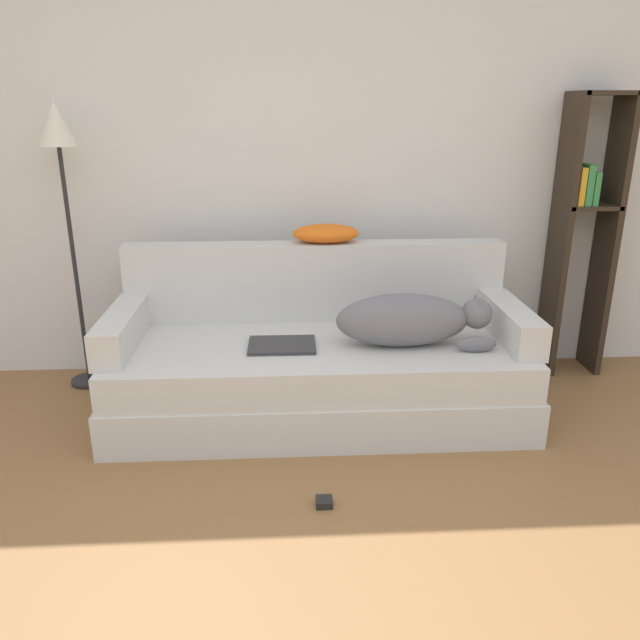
# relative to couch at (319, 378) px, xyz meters

# --- Properties ---
(wall_back) EXTENTS (6.82, 0.06, 2.70)m
(wall_back) POSITION_rel_couch_xyz_m (-0.11, 0.71, 1.14)
(wall_back) COLOR silver
(wall_back) RESTS_ON ground_plane
(couch) EXTENTS (2.15, 0.89, 0.42)m
(couch) POSITION_rel_couch_xyz_m (0.00, 0.00, 0.00)
(couch) COLOR silver
(couch) RESTS_ON ground_plane
(couch_backrest) EXTENTS (2.11, 0.15, 0.44)m
(couch_backrest) POSITION_rel_couch_xyz_m (0.00, 0.37, 0.43)
(couch_backrest) COLOR silver
(couch_backrest) RESTS_ON couch
(couch_arm_left) EXTENTS (0.15, 0.70, 0.18)m
(couch_arm_left) POSITION_rel_couch_xyz_m (-1.00, -0.01, 0.30)
(couch_arm_left) COLOR silver
(couch_arm_left) RESTS_ON couch
(couch_arm_right) EXTENTS (0.15, 0.70, 0.18)m
(couch_arm_right) POSITION_rel_couch_xyz_m (1.00, -0.01, 0.30)
(couch_arm_right) COLOR silver
(couch_arm_right) RESTS_ON couch
(dog) EXTENTS (0.79, 0.26, 0.27)m
(dog) POSITION_rel_couch_xyz_m (0.46, -0.08, 0.35)
(dog) COLOR slate
(dog) RESTS_ON couch
(laptop) EXTENTS (0.34, 0.25, 0.02)m
(laptop) POSITION_rel_couch_xyz_m (-0.19, -0.07, 0.22)
(laptop) COLOR #2D2D30
(laptop) RESTS_ON couch
(throw_pillow) EXTENTS (0.37, 0.20, 0.10)m
(throw_pillow) POSITION_rel_couch_xyz_m (0.06, 0.38, 0.70)
(throw_pillow) COLOR orange
(throw_pillow) RESTS_ON couch_backrest
(bookshelf) EXTENTS (0.33, 0.26, 1.65)m
(bookshelf) POSITION_rel_couch_xyz_m (1.59, 0.53, 0.71)
(bookshelf) COLOR #2D2319
(bookshelf) RESTS_ON ground_plane
(floor_lamp) EXTENTS (0.21, 0.21, 1.60)m
(floor_lamp) POSITION_rel_couch_xyz_m (-1.35, 0.47, 1.09)
(floor_lamp) COLOR #232326
(floor_lamp) RESTS_ON ground_plane
(power_adapter) EXTENTS (0.07, 0.07, 0.03)m
(power_adapter) POSITION_rel_couch_xyz_m (-0.02, -0.82, -0.19)
(power_adapter) COLOR black
(power_adapter) RESTS_ON ground_plane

